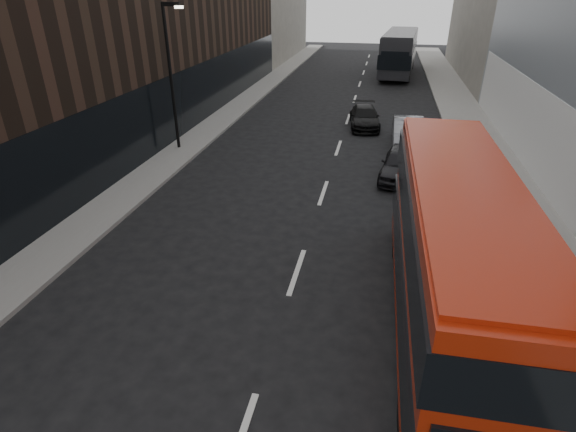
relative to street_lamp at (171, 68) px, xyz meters
The scene contains 8 objects.
sidewalk_right 17.69m from the street_lamp, 24.00° to the left, with size 3.00×80.00×0.15m, color slate.
sidewalk_left 8.12m from the street_lamp, 88.20° to the left, with size 2.00×80.00×0.15m, color slate.
street_lamp is the anchor object (origin of this frame).
red_bus 17.03m from the street_lamp, 43.54° to the right, with size 2.59×10.27×4.13m.
grey_bus 28.21m from the street_lamp, 65.89° to the left, with size 3.82×12.36×3.93m.
car_a 12.02m from the street_lamp, ahead, with size 1.62×4.03×1.37m, color black.
car_b 12.68m from the street_lamp, 14.46° to the left, with size 1.58×4.52×1.49m, color gray.
car_c 11.86m from the street_lamp, 34.38° to the left, with size 1.72×4.22×1.22m, color black.
Camera 1 is at (2.07, -3.28, 7.83)m, focal length 28.00 mm.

